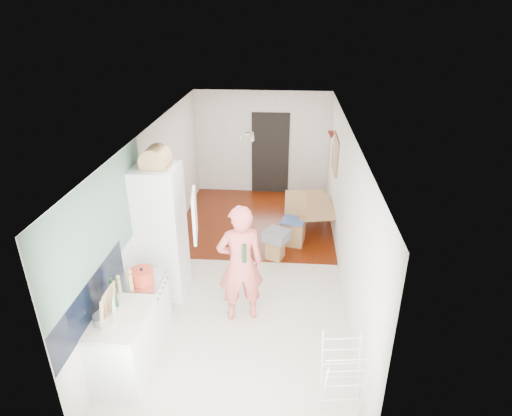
# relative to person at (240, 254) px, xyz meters

# --- Properties ---
(room_shell) EXTENTS (3.20, 7.00, 2.50)m
(room_shell) POSITION_rel_person_xyz_m (-0.01, 1.32, 0.17)
(room_shell) COLOR beige
(room_shell) RESTS_ON ground
(floor) EXTENTS (3.20, 7.00, 0.01)m
(floor) POSITION_rel_person_xyz_m (-0.01, 1.32, -1.08)
(floor) COLOR beige
(floor) RESTS_ON ground
(wood_floor_overlay) EXTENTS (3.20, 3.30, 0.01)m
(wood_floor_overlay) POSITION_rel_person_xyz_m (-0.01, 3.17, -1.08)
(wood_floor_overlay) COLOR #611707
(wood_floor_overlay) RESTS_ON room_shell
(sage_wall_panel) EXTENTS (0.02, 3.00, 1.30)m
(sage_wall_panel) POSITION_rel_person_xyz_m (-1.60, -0.68, 0.77)
(sage_wall_panel) COLOR slate
(sage_wall_panel) RESTS_ON room_shell
(tile_splashback) EXTENTS (0.02, 1.90, 0.50)m
(tile_splashback) POSITION_rel_person_xyz_m (-1.59, -1.23, 0.07)
(tile_splashback) COLOR black
(tile_splashback) RESTS_ON room_shell
(doorway_recess) EXTENTS (0.90, 0.04, 2.00)m
(doorway_recess) POSITION_rel_person_xyz_m (0.19, 4.80, -0.08)
(doorway_recess) COLOR black
(doorway_recess) RESTS_ON room_shell
(base_cabinet) EXTENTS (0.60, 0.90, 0.86)m
(base_cabinet) POSITION_rel_person_xyz_m (-1.31, -1.23, -0.65)
(base_cabinet) COLOR white
(base_cabinet) RESTS_ON room_shell
(worktop) EXTENTS (0.62, 0.92, 0.06)m
(worktop) POSITION_rel_person_xyz_m (-1.31, -1.23, -0.19)
(worktop) COLOR silver
(worktop) RESTS_ON room_shell
(range_cooker) EXTENTS (0.60, 0.60, 0.88)m
(range_cooker) POSITION_rel_person_xyz_m (-1.31, -0.48, -0.64)
(range_cooker) COLOR white
(range_cooker) RESTS_ON room_shell
(cooker_top) EXTENTS (0.60, 0.60, 0.04)m
(cooker_top) POSITION_rel_person_xyz_m (-1.31, -0.48, -0.18)
(cooker_top) COLOR #B8B8BA
(cooker_top) RESTS_ON room_shell
(fridge_housing) EXTENTS (0.66, 0.66, 2.15)m
(fridge_housing) POSITION_rel_person_xyz_m (-1.28, 0.54, -0.01)
(fridge_housing) COLOR white
(fridge_housing) RESTS_ON room_shell
(fridge_door) EXTENTS (0.14, 0.56, 0.70)m
(fridge_door) POSITION_rel_person_xyz_m (-0.67, 0.24, 0.47)
(fridge_door) COLOR white
(fridge_door) RESTS_ON room_shell
(fridge_interior) EXTENTS (0.02, 0.52, 0.66)m
(fridge_interior) POSITION_rel_person_xyz_m (-0.97, 0.54, 0.47)
(fridge_interior) COLOR white
(fridge_interior) RESTS_ON room_shell
(pinboard) EXTENTS (0.03, 0.90, 0.70)m
(pinboard) POSITION_rel_person_xyz_m (1.57, 3.22, 0.47)
(pinboard) COLOR #AB884E
(pinboard) RESTS_ON room_shell
(pinboard_frame) EXTENTS (0.00, 0.94, 0.74)m
(pinboard_frame) POSITION_rel_person_xyz_m (1.56, 3.22, 0.47)
(pinboard_frame) COLOR #A18048
(pinboard_frame) RESTS_ON room_shell
(wall_sconce) EXTENTS (0.18, 0.18, 0.16)m
(wall_sconce) POSITION_rel_person_xyz_m (1.53, 3.87, 0.67)
(wall_sconce) COLOR maroon
(wall_sconce) RESTS_ON room_shell
(person) EXTENTS (0.90, 0.70, 2.17)m
(person) POSITION_rel_person_xyz_m (0.00, 0.00, 0.00)
(person) COLOR #E6635C
(person) RESTS_ON floor
(dining_table) EXTENTS (0.92, 1.36, 0.44)m
(dining_table) POSITION_rel_person_xyz_m (1.19, 3.03, -0.86)
(dining_table) COLOR #A18048
(dining_table) RESTS_ON floor
(dining_chair) EXTENTS (0.50, 0.50, 1.02)m
(dining_chair) POSITION_rel_person_xyz_m (0.77, 2.26, -0.57)
(dining_chair) COLOR #A18048
(dining_chair) RESTS_ON floor
(stool) EXTENTS (0.37, 0.37, 0.38)m
(stool) POSITION_rel_person_xyz_m (0.45, 1.67, -0.89)
(stool) COLOR #A18048
(stool) RESTS_ON floor
(grey_drape) EXTENTS (0.55, 0.55, 0.18)m
(grey_drape) POSITION_rel_person_xyz_m (0.46, 1.69, -0.61)
(grey_drape) COLOR slate
(grey_drape) RESTS_ON stool
(drying_rack) EXTENTS (0.50, 0.46, 0.88)m
(drying_rack) POSITION_rel_person_xyz_m (1.32, -1.50, -0.64)
(drying_rack) COLOR white
(drying_rack) RESTS_ON floor
(bread_bin) EXTENTS (0.44, 0.42, 0.22)m
(bread_bin) POSITION_rel_person_xyz_m (-1.25, 0.54, 1.18)
(bread_bin) COLOR tan
(bread_bin) RESTS_ON fridge_housing
(red_casserole) EXTENTS (0.37, 0.37, 0.18)m
(red_casserole) POSITION_rel_person_xyz_m (-1.25, -0.53, -0.07)
(red_casserole) COLOR red
(red_casserole) RESTS_ON cooker_top
(steel_pan) EXTENTS (0.28, 0.28, 0.11)m
(steel_pan) POSITION_rel_person_xyz_m (-1.44, -1.36, -0.11)
(steel_pan) COLOR #B8B8BA
(steel_pan) RESTS_ON worktop
(held_bottle) EXTENTS (0.06, 0.06, 0.28)m
(held_bottle) POSITION_rel_person_xyz_m (0.07, -0.13, 0.09)
(held_bottle) COLOR #17411D
(held_bottle) RESTS_ON person
(bottle_a) EXTENTS (0.08, 0.08, 0.32)m
(bottle_a) POSITION_rel_person_xyz_m (-1.43, -1.04, -0.00)
(bottle_a) COLOR #17411D
(bottle_a) RESTS_ON worktop
(bottle_b) EXTENTS (0.08, 0.08, 0.30)m
(bottle_b) POSITION_rel_person_xyz_m (-1.41, -1.06, -0.01)
(bottle_b) COLOR #17411D
(bottle_b) RESTS_ON worktop
(bottle_c) EXTENTS (0.10, 0.10, 0.21)m
(bottle_c) POSITION_rel_person_xyz_m (-1.41, -1.16, -0.06)
(bottle_c) COLOR silver
(bottle_c) RESTS_ON worktop
(pepper_mill_front) EXTENTS (0.06, 0.06, 0.20)m
(pepper_mill_front) POSITION_rel_person_xyz_m (-1.47, -0.77, -0.06)
(pepper_mill_front) COLOR tan
(pepper_mill_front) RESTS_ON worktop
(pepper_mill_back) EXTENTS (0.06, 0.06, 0.23)m
(pepper_mill_back) POSITION_rel_person_xyz_m (-1.34, -0.70, -0.05)
(pepper_mill_back) COLOR tan
(pepper_mill_back) RESTS_ON worktop
(chopping_boards) EXTENTS (0.11, 0.31, 0.42)m
(chopping_boards) POSITION_rel_person_xyz_m (-1.38, -1.31, 0.05)
(chopping_boards) COLOR tan
(chopping_boards) RESTS_ON worktop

